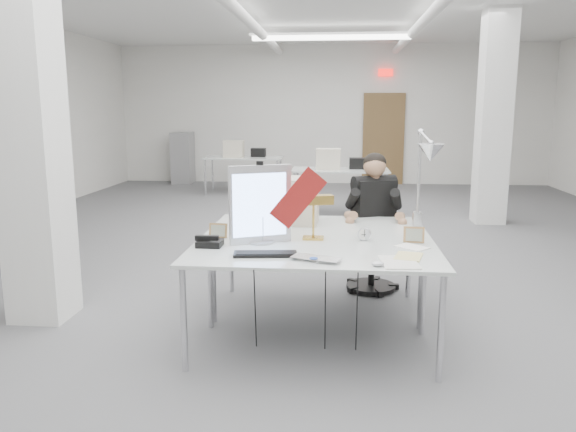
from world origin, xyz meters
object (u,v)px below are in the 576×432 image
object	(u,v)px
office_chair	(372,240)
seated_person	(374,200)
desk_phone	(210,243)
bankers_lamp	(313,217)
monitor	(260,204)
architect_lamp	(424,172)
beige_monitor	(294,200)
laptop	(314,261)
desk_main	(313,253)

from	to	relation	value
office_chair	seated_person	size ratio (longest dim) A/B	1.02
office_chair	desk_phone	world-z (taller)	office_chair
bankers_lamp	office_chair	bearing A→B (deg)	47.41
monitor	architect_lamp	distance (m)	1.36
beige_monitor	office_chair	bearing A→B (deg)	34.52
laptop	desk_phone	distance (m)	0.86
office_chair	bankers_lamp	distance (m)	1.30
monitor	architect_lamp	bearing A→B (deg)	-3.97
bankers_lamp	beige_monitor	size ratio (longest dim) A/B	0.83
desk_main	monitor	xyz separation A→B (m)	(-0.41, 0.22, 0.30)
office_chair	desk_phone	size ratio (longest dim) A/B	5.51
desk_main	beige_monitor	world-z (taller)	beige_monitor
office_chair	monitor	distance (m)	1.65
bankers_lamp	desk_phone	bearing A→B (deg)	-175.43
laptop	desk_phone	size ratio (longest dim) A/B	1.82
laptop	architect_lamp	distance (m)	1.38
laptop	monitor	bearing A→B (deg)	148.04
bankers_lamp	beige_monitor	xyz separation A→B (m)	(-0.20, 0.63, 0.02)
architect_lamp	desk_main	bearing A→B (deg)	-139.04
desk_main	desk_phone	world-z (taller)	desk_phone
desk_phone	beige_monitor	size ratio (longest dim) A/B	0.43
office_chair	seated_person	bearing A→B (deg)	-112.44
beige_monitor	desk_phone	bearing A→B (deg)	-119.67
seated_person	architect_lamp	distance (m)	0.88
desk_main	monitor	world-z (taller)	monitor
seated_person	laptop	size ratio (longest dim) A/B	2.97
laptop	office_chair	bearing A→B (deg)	93.52
seated_person	desk_phone	world-z (taller)	seated_person
bankers_lamp	architect_lamp	world-z (taller)	architect_lamp
seated_person	desk_phone	bearing A→B (deg)	-155.54
seated_person	laptop	bearing A→B (deg)	-128.26
seated_person	beige_monitor	world-z (taller)	seated_person
monitor	laptop	bearing A→B (deg)	-75.69
office_chair	architect_lamp	size ratio (longest dim) A/B	1.01
monitor	seated_person	bearing A→B (deg)	28.15
seated_person	bankers_lamp	size ratio (longest dim) A/B	2.79
desk_main	beige_monitor	bearing A→B (deg)	102.09
monitor	beige_monitor	bearing A→B (deg)	51.41
desk_main	beige_monitor	xyz separation A→B (m)	(-0.21, 1.00, 0.21)
bankers_lamp	desk_phone	distance (m)	0.82
seated_person	beige_monitor	distance (m)	0.84
seated_person	architect_lamp	size ratio (longest dim) A/B	0.99
desk_main	laptop	size ratio (longest dim) A/B	5.48
seated_person	architect_lamp	bearing A→B (deg)	-87.42
seated_person	beige_monitor	xyz separation A→B (m)	(-0.72, -0.43, 0.05)
beige_monitor	bankers_lamp	bearing A→B (deg)	-71.55
desk_main	monitor	distance (m)	0.55
desk_main	office_chair	size ratio (longest dim) A/B	1.81
office_chair	bankers_lamp	bearing A→B (deg)	-137.76
desk_main	seated_person	distance (m)	1.53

